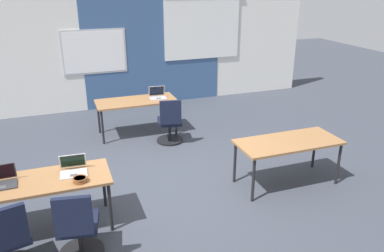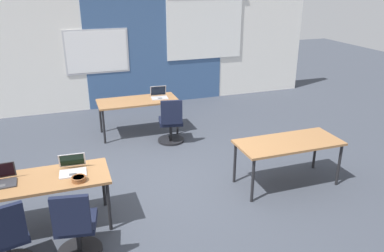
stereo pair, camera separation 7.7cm
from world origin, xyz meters
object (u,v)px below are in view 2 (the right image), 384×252
at_px(laptop_near_left_end, 1,179).
at_px(chair_near_left_inner, 76,230).
at_px(chair_far_right, 171,125).
at_px(desk_far_center, 138,103).
at_px(chair_near_left_end, 7,243).
at_px(laptop_far_right, 159,95).
at_px(laptop_near_left_inner, 73,168).
at_px(snack_bowl, 79,179).
at_px(desk_near_left, 43,183).
at_px(desk_near_right, 288,145).

distance_m(laptop_near_left_end, chair_near_left_inner, 1.15).
bearing_deg(chair_far_right, desk_far_center, -43.37).
xyz_separation_m(desk_far_center, chair_near_left_end, (-2.14, -3.49, -0.28)).
height_order(desk_far_center, laptop_far_right, laptop_far_right).
bearing_deg(laptop_near_left_end, chair_near_left_inner, -46.25).
xyz_separation_m(chair_near_left_end, laptop_near_left_inner, (0.76, 0.75, 0.39)).
relative_size(desk_far_center, laptop_far_right, 4.57).
distance_m(chair_near_left_inner, snack_bowl, 0.63).
bearing_deg(chair_near_left_inner, desk_near_left, -55.28).
height_order(chair_near_left_end, laptop_near_left_inner, laptop_near_left_inner).
relative_size(desk_near_left, snack_bowl, 9.01).
height_order(desk_near_left, chair_far_right, chair_far_right).
xyz_separation_m(chair_near_left_inner, chair_far_right, (1.93, 2.82, 0.00)).
relative_size(desk_near_left, desk_near_right, 1.00).
bearing_deg(laptop_near_left_end, snack_bowl, -18.74).
bearing_deg(snack_bowl, chair_near_left_inner, -101.24).
distance_m(desk_far_center, snack_bowl, 3.29).
bearing_deg(chair_far_right, chair_near_left_inner, 66.14).
relative_size(chair_near_left_end, laptop_near_left_inner, 2.66).
distance_m(desk_near_left, desk_near_right, 3.50).
distance_m(laptop_near_left_end, snack_bowl, 0.92).
xyz_separation_m(desk_near_right, chair_near_left_inner, (-3.18, -0.70, -0.28)).
bearing_deg(desk_near_right, laptop_far_right, 114.70).
xyz_separation_m(laptop_near_left_end, chair_near_left_inner, (0.78, -0.74, -0.39)).
height_order(desk_far_center, snack_bowl, snack_bowl).
xyz_separation_m(desk_near_right, laptop_far_right, (-1.30, 2.82, 0.11)).
bearing_deg(snack_bowl, chair_near_left_end, -149.32).
relative_size(chair_near_left_end, snack_bowl, 5.18).
xyz_separation_m(desk_near_left, chair_far_right, (2.25, 2.12, -0.28)).
distance_m(desk_near_right, laptop_near_left_end, 3.96).
bearing_deg(chair_far_right, desk_near_left, 53.80).
bearing_deg(desk_near_right, chair_near_left_end, -169.95).
relative_size(chair_near_left_end, chair_near_left_inner, 1.00).
distance_m(laptop_near_left_end, chair_far_right, 3.44).
xyz_separation_m(desk_far_center, laptop_near_left_inner, (-1.39, -2.74, 0.11)).
xyz_separation_m(laptop_near_left_inner, chair_far_right, (1.88, 2.05, -0.39)).
bearing_deg(laptop_far_right, desk_near_right, -61.16).
height_order(laptop_near_left_end, laptop_near_left_inner, laptop_near_left_end).
xyz_separation_m(desk_near_left, laptop_near_left_inner, (0.36, 0.06, 0.11)).
distance_m(desk_near_right, chair_near_left_end, 3.96).
bearing_deg(desk_near_left, laptop_near_left_end, 174.55).
height_order(desk_near_left, desk_far_center, same).
height_order(laptop_near_left_inner, chair_near_left_inner, laptop_near_left_inner).
distance_m(laptop_far_right, snack_bowl, 3.51).
height_order(chair_near_left_end, snack_bowl, chair_near_left_end).
bearing_deg(chair_near_left_inner, chair_far_right, -114.45).
bearing_deg(laptop_near_left_end, desk_near_left, -8.31).
xyz_separation_m(desk_near_left, desk_near_right, (3.50, 0.00, 0.00)).
bearing_deg(desk_near_right, snack_bowl, -176.16).
relative_size(desk_near_left, chair_near_left_end, 1.74).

